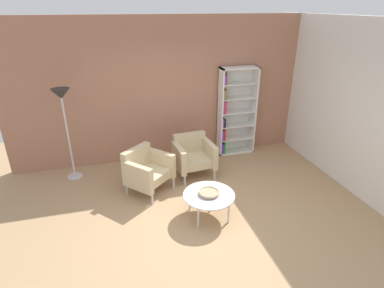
% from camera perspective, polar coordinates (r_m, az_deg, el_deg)
% --- Properties ---
extents(ground_plane, '(8.32, 8.32, 0.00)m').
position_cam_1_polar(ground_plane, '(4.94, 2.03, -14.10)').
color(ground_plane, tan).
extents(brick_back_panel, '(6.40, 0.12, 2.90)m').
position_cam_1_polar(brick_back_panel, '(6.47, -4.26, 9.71)').
color(brick_back_panel, '#A87056').
rests_on(brick_back_panel, ground_plane).
extents(plaster_right_partition, '(0.12, 5.20, 2.90)m').
position_cam_1_polar(plaster_right_partition, '(6.11, 27.16, 6.22)').
color(plaster_right_partition, silver).
rests_on(plaster_right_partition, ground_plane).
extents(bookshelf_tall, '(0.80, 0.30, 1.90)m').
position_cam_1_polar(bookshelf_tall, '(6.82, 7.69, 5.79)').
color(bookshelf_tall, silver).
rests_on(bookshelf_tall, ground_plane).
extents(coffee_table_low, '(0.80, 0.80, 0.40)m').
position_cam_1_polar(coffee_table_low, '(4.86, 3.11, -9.47)').
color(coffee_table_low, silver).
rests_on(coffee_table_low, ground_plane).
extents(decorative_bowl, '(0.32, 0.32, 0.05)m').
position_cam_1_polar(decorative_bowl, '(4.82, 3.12, -8.84)').
color(decorative_bowl, tan).
rests_on(decorative_bowl, coffee_table_low).
extents(armchair_near_window, '(0.77, 0.72, 0.78)m').
position_cam_1_polar(armchair_near_window, '(6.00, 0.22, -2.00)').
color(armchair_near_window, '#C6B289').
rests_on(armchair_near_window, ground_plane).
extents(armchair_spare_guest, '(0.95, 0.95, 0.78)m').
position_cam_1_polar(armchair_spare_guest, '(5.53, -8.29, -4.66)').
color(armchair_spare_guest, '#C6B289').
rests_on(armchair_spare_guest, ground_plane).
extents(floor_lamp_torchiere, '(0.32, 0.32, 1.74)m').
position_cam_1_polar(floor_lamp_torchiere, '(5.95, -22.58, 6.61)').
color(floor_lamp_torchiere, silver).
rests_on(floor_lamp_torchiere, ground_plane).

